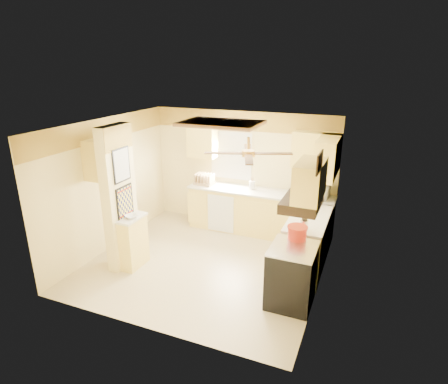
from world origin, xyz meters
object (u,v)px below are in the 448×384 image
at_px(bowl, 131,216).
at_px(kettle, 304,225).
at_px(stove, 292,275).
at_px(microwave, 314,189).
at_px(dutch_oven, 297,232).

distance_m(bowl, kettle, 2.88).
bearing_deg(stove, kettle, 86.79).
distance_m(microwave, dutch_oven, 1.88).
bearing_deg(dutch_oven, bowl, -173.19).
relative_size(microwave, bowl, 2.86).
bearing_deg(bowl, stove, 0.63).
bearing_deg(dutch_oven, stove, -86.91).
height_order(microwave, kettle, microwave).
relative_size(microwave, dutch_oven, 1.92).
bearing_deg(microwave, kettle, 97.66).
xyz_separation_m(stove, bowl, (-2.78, -0.03, 0.50)).
distance_m(microwave, bowl, 3.48).
xyz_separation_m(bowl, kettle, (2.81, 0.62, 0.07)).
bearing_deg(kettle, microwave, 94.57).
height_order(stove, dutch_oven, dutch_oven).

